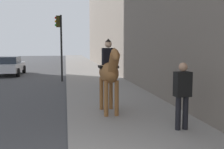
# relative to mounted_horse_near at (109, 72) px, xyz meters

# --- Properties ---
(mounted_horse_near) EXTENTS (2.15, 0.61, 2.34)m
(mounted_horse_near) POSITION_rel_mounted_horse_near_xyz_m (0.00, 0.00, 0.00)
(mounted_horse_near) COLOR brown
(mounted_horse_near) RESTS_ON sidewalk_slab
(pedestrian_greeting) EXTENTS (0.28, 0.41, 1.70)m
(pedestrian_greeting) POSITION_rel_mounted_horse_near_xyz_m (-1.97, -1.53, -0.34)
(pedestrian_greeting) COLOR black
(pedestrian_greeting) RESTS_ON sidewalk_slab
(car_near_lane) EXTENTS (4.46, 2.01, 1.44)m
(car_near_lane) POSITION_rel_mounted_horse_near_xyz_m (13.29, 5.63, -0.69)
(car_near_lane) COLOR silver
(car_near_lane) RESTS_ON ground
(traffic_light_near_curb) EXTENTS (0.20, 0.44, 4.15)m
(traffic_light_near_curb) POSITION_rel_mounted_horse_near_xyz_m (8.88, 1.65, 1.33)
(traffic_light_near_curb) COLOR black
(traffic_light_near_curb) RESTS_ON ground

